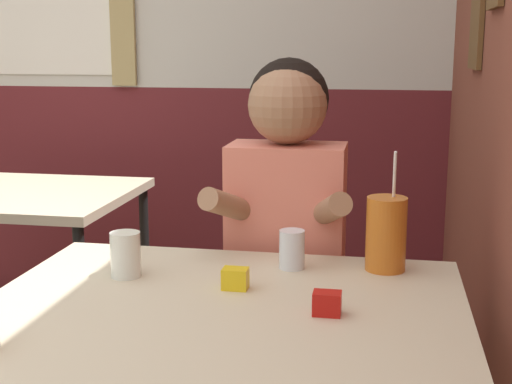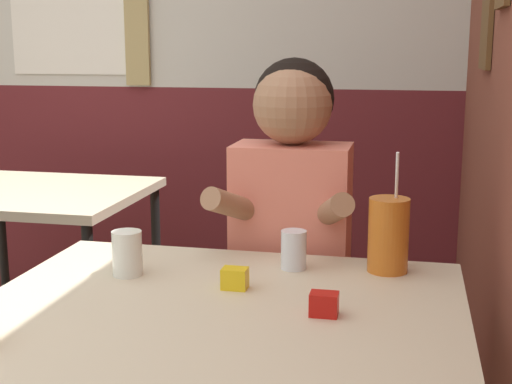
{
  "view_description": "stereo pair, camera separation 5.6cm",
  "coord_description": "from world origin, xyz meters",
  "px_view_note": "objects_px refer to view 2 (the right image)",
  "views": [
    {
      "loc": [
        0.94,
        -1.08,
        1.29
      ],
      "look_at": [
        0.64,
        0.52,
        0.96
      ],
      "focal_mm": 50.0,
      "sensor_mm": 36.0,
      "label": 1
    },
    {
      "loc": [
        0.99,
        -1.07,
        1.29
      ],
      "look_at": [
        0.64,
        0.52,
        0.96
      ],
      "focal_mm": 50.0,
      "sensor_mm": 36.0,
      "label": 2
    }
  ],
  "objects_px": {
    "person_seated": "(291,252)",
    "cocktail_pitcher": "(388,235)",
    "main_table": "(216,335)",
    "background_table": "(37,209)"
  },
  "relations": [
    {
      "from": "cocktail_pitcher",
      "to": "background_table",
      "type": "bearing_deg",
      "value": 151.37
    },
    {
      "from": "main_table",
      "to": "cocktail_pitcher",
      "type": "distance_m",
      "value": 0.52
    },
    {
      "from": "main_table",
      "to": "cocktail_pitcher",
      "type": "bearing_deg",
      "value": 44.94
    },
    {
      "from": "background_table",
      "to": "person_seated",
      "type": "bearing_deg",
      "value": -24.83
    },
    {
      "from": "main_table",
      "to": "cocktail_pitcher",
      "type": "height_order",
      "value": "cocktail_pitcher"
    },
    {
      "from": "background_table",
      "to": "person_seated",
      "type": "relative_size",
      "value": 0.66
    },
    {
      "from": "cocktail_pitcher",
      "to": "main_table",
      "type": "bearing_deg",
      "value": -135.06
    },
    {
      "from": "person_seated",
      "to": "main_table",
      "type": "bearing_deg",
      "value": -96.06
    },
    {
      "from": "person_seated",
      "to": "cocktail_pitcher",
      "type": "distance_m",
      "value": 0.41
    },
    {
      "from": "person_seated",
      "to": "cocktail_pitcher",
      "type": "relative_size",
      "value": 4.1
    }
  ]
}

